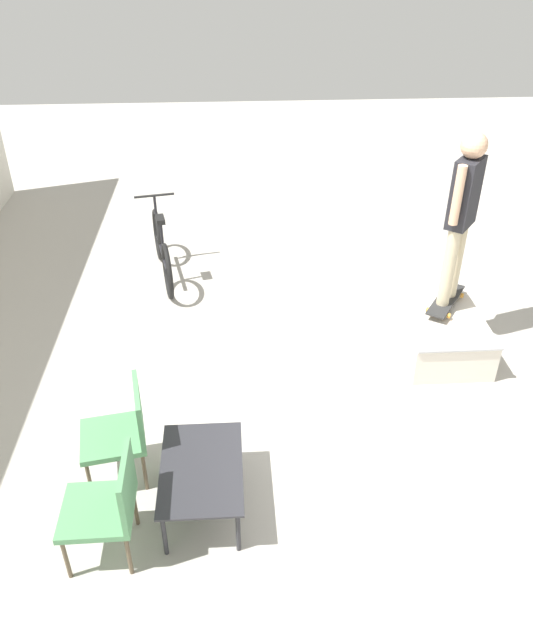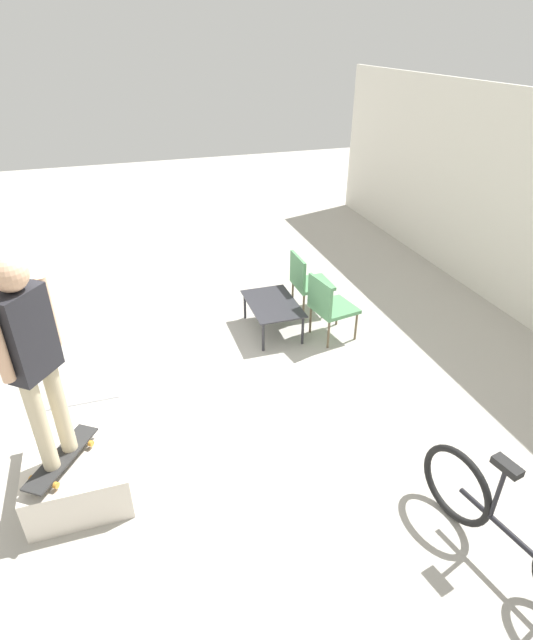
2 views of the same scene
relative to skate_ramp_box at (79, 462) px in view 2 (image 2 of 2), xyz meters
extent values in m
plane|color=#B7B2A8|center=(-0.90, 1.08, -0.22)|extent=(24.00, 24.00, 0.00)
cube|color=silver|center=(0.00, 0.00, 0.00)|extent=(1.16, 0.86, 0.43)
cylinder|color=#B7B7BC|center=(-0.58, 0.00, 0.22)|extent=(0.05, 0.86, 0.05)
cube|color=#2D2D2D|center=(0.22, -0.08, 0.30)|extent=(0.76, 0.61, 0.02)
cylinder|color=gold|center=(0.49, -0.12, 0.27)|extent=(0.06, 0.06, 0.05)
cylinder|color=gold|center=(0.36, -0.31, 0.27)|extent=(0.06, 0.06, 0.05)
cylinder|color=gold|center=(0.09, 0.15, 0.27)|extent=(0.06, 0.06, 0.05)
cylinder|color=gold|center=(-0.04, -0.04, 0.27)|extent=(0.06, 0.06, 0.05)
cylinder|color=#C6B793|center=(0.14, -0.02, 0.75)|extent=(0.13, 0.13, 0.87)
cylinder|color=#C6B793|center=(0.31, -0.15, 0.75)|extent=(0.13, 0.13, 0.87)
cube|color=#232328|center=(0.22, -0.08, 1.53)|extent=(0.42, 0.39, 0.69)
cylinder|color=#D8A884|center=(0.03, 0.06, 1.58)|extent=(0.09, 0.09, 0.59)
sphere|color=#D8A884|center=(0.22, -0.08, 2.00)|extent=(0.25, 0.25, 0.25)
cube|color=#2D2D33|center=(-1.99, 2.52, 0.21)|extent=(0.99, 0.64, 0.02)
cylinder|color=#2D2D33|center=(-2.43, 2.25, -0.01)|extent=(0.04, 0.04, 0.42)
cylinder|color=#2D2D33|center=(-1.55, 2.25, -0.01)|extent=(0.04, 0.04, 0.42)
cylinder|color=#2D2D33|center=(-2.43, 2.79, -0.01)|extent=(0.04, 0.04, 0.42)
cylinder|color=#2D2D33|center=(-1.55, 2.79, -0.01)|extent=(0.04, 0.04, 0.42)
cylinder|color=brown|center=(-2.15, 3.48, -0.01)|extent=(0.03, 0.03, 0.41)
cylinder|color=brown|center=(-2.59, 3.48, -0.01)|extent=(0.03, 0.03, 0.41)
cylinder|color=brown|center=(-2.15, 3.04, -0.01)|extent=(0.03, 0.03, 0.41)
cylinder|color=brown|center=(-2.59, 3.04, -0.01)|extent=(0.03, 0.03, 0.41)
cube|color=#569360|center=(-2.37, 3.26, 0.21)|extent=(0.53, 0.53, 0.05)
cube|color=#569360|center=(-2.37, 3.02, 0.46)|extent=(0.52, 0.05, 0.44)
cylinder|color=brown|center=(-1.43, 3.51, -0.01)|extent=(0.03, 0.03, 0.41)
cylinder|color=brown|center=(-1.87, 3.44, -0.01)|extent=(0.03, 0.03, 0.41)
cylinder|color=brown|center=(-1.36, 3.08, -0.01)|extent=(0.03, 0.03, 0.41)
cylinder|color=brown|center=(-1.79, 3.00, -0.01)|extent=(0.03, 0.03, 0.41)
cube|color=#569360|center=(-1.61, 3.26, 0.21)|extent=(0.60, 0.60, 0.05)
cube|color=#569360|center=(-1.57, 3.02, 0.46)|extent=(0.52, 0.13, 0.44)
torus|color=black|center=(1.37, 3.03, 0.13)|extent=(0.70, 0.20, 0.70)
cylinder|color=black|center=(1.90, 3.13, 0.13)|extent=(0.97, 0.23, 0.04)
cylinder|color=black|center=(1.71, 3.10, 0.39)|extent=(0.04, 0.04, 0.51)
cube|color=black|center=(1.71, 3.10, 0.68)|extent=(0.24, 0.14, 0.06)
camera|label=1|loc=(-5.45, 2.22, 3.82)|focal=35.00mm
camera|label=2|loc=(3.64, 0.64, 3.43)|focal=28.00mm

